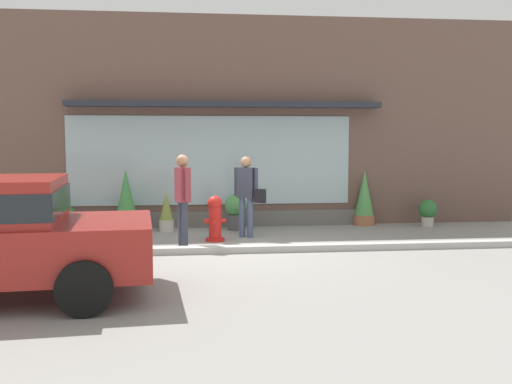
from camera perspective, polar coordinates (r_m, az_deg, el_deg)
name	(u,v)px	position (r m, az deg, el deg)	size (l,w,h in m)	color
ground_plane	(237,250)	(10.91, -1.79, -5.57)	(60.00, 60.00, 0.00)	gray
curb_strip	(238,249)	(10.70, -1.70, -5.45)	(14.00, 0.24, 0.12)	#B2B2AD
storefront	(225,124)	(13.90, -2.97, 6.48)	(14.00, 0.81, 4.80)	brown
fire_hydrant	(215,218)	(11.84, -3.91, -2.47)	(0.43, 0.40, 0.90)	red
pedestrian_with_handbag	(247,190)	(12.18, -0.86, 0.16)	(0.62, 0.44, 1.66)	#475675
pedestrian_passerby	(183,193)	(11.16, -6.98, -0.07)	(0.30, 0.47, 1.73)	#333847
potted_plant_near_hydrant	(236,210)	(13.22, -1.92, -1.70)	(0.48, 0.48, 0.79)	#4C4C51
potted_plant_doorstep	(65,220)	(13.58, -17.65, -2.51)	(0.48, 0.48, 0.58)	#4C4C51
potted_plant_trailing_edge	(364,199)	(14.20, 10.25, -0.63)	(0.49, 0.49, 1.28)	#9E6042
potted_plant_by_entrance	(166,212)	(13.16, -8.51, -1.92)	(0.31, 0.31, 0.88)	#B7B2A3
potted_plant_window_right	(428,211)	(14.36, 16.00, -1.74)	(0.44, 0.44, 0.62)	#B7B2A3
potted_plant_window_center	(126,202)	(13.34, -12.23, -0.90)	(0.50, 0.50, 1.35)	#33473D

